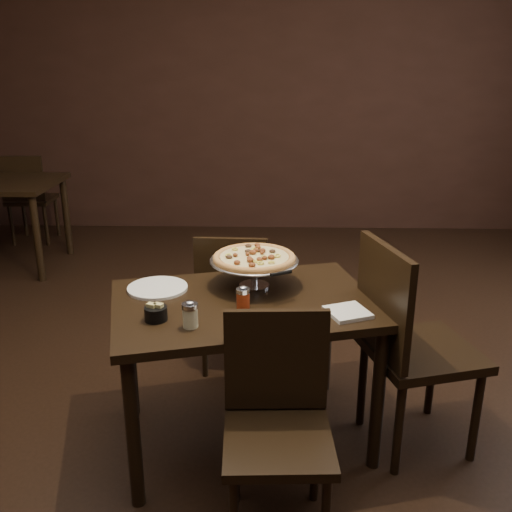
{
  "coord_description": "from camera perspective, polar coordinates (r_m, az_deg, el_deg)",
  "views": [
    {
      "loc": [
        0.21,
        -2.41,
        1.72
      ],
      "look_at": [
        0.15,
        -0.06,
        0.9
      ],
      "focal_mm": 40.0,
      "sensor_mm": 36.0,
      "label": 1
    }
  ],
  "objects": [
    {
      "name": "packet_caddy",
      "position": [
        2.35,
        -9.99,
        -5.63
      ],
      "size": [
        0.09,
        0.09,
        0.07
      ],
      "rotation": [
        0.0,
        0.0,
        -0.4
      ],
      "color": "black",
      "rests_on": "dining_table"
    },
    {
      "name": "chair_near",
      "position": [
        2.2,
        2.14,
        -15.8
      ],
      "size": [
        0.41,
        0.41,
        0.85
      ],
      "rotation": [
        0.0,
        0.0,
        0.05
      ],
      "color": "black",
      "rests_on": "ground"
    },
    {
      "name": "napkin_stack",
      "position": [
        2.41,
        9.15,
        -5.58
      ],
      "size": [
        0.21,
        0.21,
        0.02
      ],
      "primitive_type": "cube",
      "rotation": [
        0.0,
        0.0,
        0.38
      ],
      "color": "silver",
      "rests_on": "dining_table"
    },
    {
      "name": "serving_spatula",
      "position": [
        2.44,
        2.53,
        -1.78
      ],
      "size": [
        0.13,
        0.13,
        0.02
      ],
      "rotation": [
        0.0,
        0.0,
        -1.01
      ],
      "color": "silver",
      "rests_on": "pizza_stand"
    },
    {
      "name": "plate_near",
      "position": [
        2.25,
        1.28,
        -7.25
      ],
      "size": [
        0.23,
        0.23,
        0.01
      ],
      "primitive_type": "cylinder",
      "color": "white",
      "rests_on": "dining_table"
    },
    {
      "name": "room",
      "position": [
        2.46,
        -1.93,
        11.73
      ],
      "size": [
        6.04,
        7.04,
        2.84
      ],
      "color": "black",
      "rests_on": "ground"
    },
    {
      "name": "bg_chair_far",
      "position": [
        5.93,
        -21.77,
        5.67
      ],
      "size": [
        0.42,
        0.42,
        0.87
      ],
      "rotation": [
        0.0,
        0.0,
        3.18
      ],
      "color": "black",
      "rests_on": "ground"
    },
    {
      "name": "plate_left",
      "position": [
        2.66,
        -9.82,
        -3.17
      ],
      "size": [
        0.28,
        0.28,
        0.01
      ],
      "primitive_type": "cylinder",
      "color": "white",
      "rests_on": "dining_table"
    },
    {
      "name": "pepper_flake_shaker",
      "position": [
        2.41,
        -1.3,
        -4.23
      ],
      "size": [
        0.06,
        0.06,
        0.1
      ],
      "color": "maroon",
      "rests_on": "dining_table"
    },
    {
      "name": "dining_table",
      "position": [
        2.55,
        -1.16,
        -6.41
      ],
      "size": [
        1.3,
        1.02,
        0.71
      ],
      "rotation": [
        0.0,
        0.0,
        0.25
      ],
      "color": "black",
      "rests_on": "ground"
    },
    {
      "name": "parmesan_shaker",
      "position": [
        2.27,
        -6.6,
        -5.84
      ],
      "size": [
        0.06,
        0.06,
        0.11
      ],
      "color": "beige",
      "rests_on": "dining_table"
    },
    {
      "name": "chair_far",
      "position": [
        3.2,
        -2.27,
        -4.09
      ],
      "size": [
        0.41,
        0.41,
        0.84
      ],
      "rotation": [
        0.0,
        0.0,
        3.1
      ],
      "color": "black",
      "rests_on": "ground"
    },
    {
      "name": "pizza_stand",
      "position": [
        2.62,
        -0.18,
        -0.22
      ],
      "size": [
        0.41,
        0.41,
        0.17
      ],
      "color": "silver",
      "rests_on": "dining_table"
    },
    {
      "name": "chair_side",
      "position": [
        2.63,
        14.85,
        -8.13
      ],
      "size": [
        0.57,
        0.57,
        0.99
      ],
      "rotation": [
        0.0,
        0.0,
        1.84
      ],
      "color": "black",
      "rests_on": "ground"
    }
  ]
}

